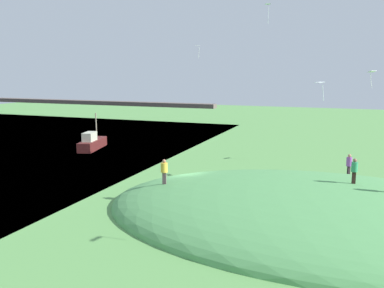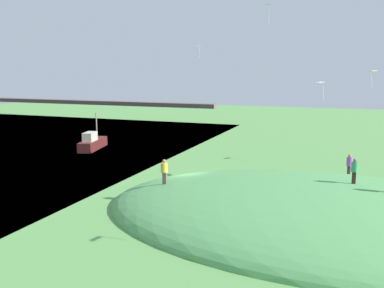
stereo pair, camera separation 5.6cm
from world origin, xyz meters
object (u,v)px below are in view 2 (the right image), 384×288
(person_with_child, at_px, (354,168))
(kite_8, at_px, (372,73))
(person_walking_path, at_px, (164,169))
(kite_6, at_px, (320,84))
(person_near_shore, at_px, (349,163))
(kite_3, at_px, (268,6))
(boat_on_lake, at_px, (92,143))
(kite_13, at_px, (198,47))

(person_with_child, distance_m, kite_8, 16.65)
(person_walking_path, xyz_separation_m, kite_6, (9.45, 8.80, 5.66))
(person_near_shore, relative_size, kite_8, 1.15)
(person_with_child, relative_size, kite_3, 0.83)
(kite_6, bearing_deg, kite_3, 121.98)
(person_with_child, height_order, person_near_shore, person_with_child)
(person_with_child, relative_size, kite_6, 1.10)
(boat_on_lake, relative_size, kite_3, 3.04)
(kite_13, bearing_deg, person_walking_path, -76.85)
(boat_on_lake, xyz_separation_m, person_with_child, (28.69, -13.38, 2.27))
(boat_on_lake, height_order, person_walking_path, boat_on_lake)
(kite_6, bearing_deg, person_with_child, -66.98)
(boat_on_lake, bearing_deg, kite_13, 91.70)
(boat_on_lake, height_order, kite_3, kite_3)
(person_with_child, relative_size, kite_8, 1.02)
(person_walking_path, relative_size, kite_13, 1.26)
(boat_on_lake, distance_m, kite_3, 24.92)
(person_with_child, bearing_deg, kite_13, -63.51)
(person_with_child, height_order, kite_13, kite_13)
(boat_on_lake, xyz_separation_m, kite_8, (29.93, 2.13, 8.18))
(person_walking_path, xyz_separation_m, person_near_shore, (11.95, 9.26, -0.55))
(kite_3, height_order, kite_13, kite_3)
(kite_3, height_order, kite_6, kite_3)
(boat_on_lake, distance_m, person_with_child, 31.74)
(person_with_child, bearing_deg, person_near_shore, -106.14)
(person_with_child, distance_m, kite_3, 22.60)
(kite_6, xyz_separation_m, kite_13, (-13.86, 10.06, 3.64))
(boat_on_lake, distance_m, kite_13, 16.63)
(person_near_shore, height_order, kite_6, kite_6)
(person_with_child, bearing_deg, kite_6, -85.53)
(person_near_shore, distance_m, kite_8, 11.12)
(kite_3, xyz_separation_m, kite_13, (-7.69, 0.18, -3.91))
(person_near_shore, bearing_deg, person_with_child, -136.90)
(person_walking_path, xyz_separation_m, kite_8, (13.48, 17.74, 6.49))
(person_walking_path, relative_size, kite_6, 1.18)
(person_walking_path, distance_m, kite_8, 23.21)
(person_walking_path, height_order, kite_8, kite_8)
(boat_on_lake, relative_size, person_walking_path, 3.40)
(kite_3, distance_m, kite_8, 12.25)
(kite_13, bearing_deg, person_near_shore, -30.41)
(boat_on_lake, relative_size, kite_8, 3.72)
(person_walking_path, xyz_separation_m, kite_3, (3.28, 18.69, 13.22))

